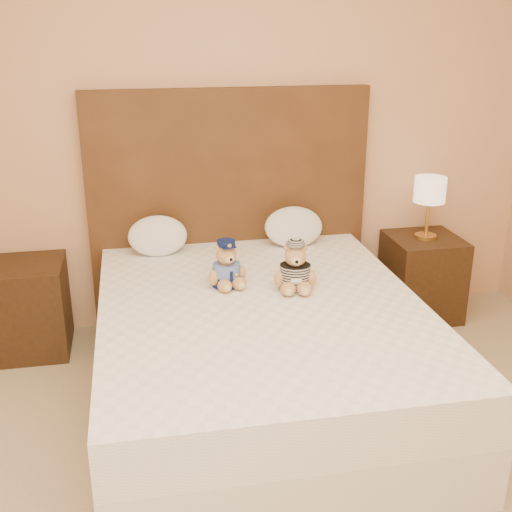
{
  "coord_description": "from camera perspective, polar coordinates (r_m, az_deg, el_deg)",
  "views": [
    {
      "loc": [
        -0.59,
        -1.65,
        1.88
      ],
      "look_at": [
        0.02,
        1.45,
        0.71
      ],
      "focal_mm": 45.0,
      "sensor_mm": 36.0,
      "label": 1
    }
  ],
  "objects": [
    {
      "name": "nightstand_right",
      "position": [
        4.39,
        14.51,
        -1.8
      ],
      "size": [
        0.45,
        0.45,
        0.55
      ],
      "primitive_type": "cube",
      "color": "#361F11",
      "rests_on": "ground"
    },
    {
      "name": "nightstand_left",
      "position": [
        4.04,
        -19.61,
        -4.35
      ],
      "size": [
        0.45,
        0.45,
        0.55
      ],
      "primitive_type": "cube",
      "color": "#361F11",
      "rests_on": "ground"
    },
    {
      "name": "headboard",
      "position": [
        4.07,
        -2.36,
        4.16
      ],
      "size": [
        1.75,
        0.08,
        1.5
      ],
      "primitive_type": "cube",
      "color": "#533219",
      "rests_on": "ground"
    },
    {
      "name": "pillow_left",
      "position": [
        3.88,
        -8.74,
        1.94
      ],
      "size": [
        0.35,
        0.23,
        0.25
      ],
      "primitive_type": "ellipsoid",
      "color": "white",
      "rests_on": "bed"
    },
    {
      "name": "pillow_right",
      "position": [
        3.99,
        3.37,
        2.76
      ],
      "size": [
        0.37,
        0.24,
        0.26
      ],
      "primitive_type": "ellipsoid",
      "color": "white",
      "rests_on": "bed"
    },
    {
      "name": "room_walls",
      "position": [
        2.19,
        4.79,
        18.36
      ],
      "size": [
        4.04,
        4.52,
        2.72
      ],
      "color": "tan",
      "rests_on": "ground"
    },
    {
      "name": "teddy_police",
      "position": [
        3.36,
        -2.65,
        -0.68
      ],
      "size": [
        0.26,
        0.25,
        0.25
      ],
      "primitive_type": null,
      "rotation": [
        0.0,
        0.0,
        0.24
      ],
      "color": "#B37845",
      "rests_on": "bed"
    },
    {
      "name": "lamp",
      "position": [
        4.22,
        15.19,
        5.44
      ],
      "size": [
        0.2,
        0.2,
        0.4
      ],
      "color": "gold",
      "rests_on": "nightstand_right"
    },
    {
      "name": "bed",
      "position": [
        3.32,
        0.51,
        -8.55
      ],
      "size": [
        1.6,
        2.0,
        0.55
      ],
      "color": "white",
      "rests_on": "ground"
    },
    {
      "name": "teddy_prisoner",
      "position": [
        3.32,
        3.51,
        -0.94
      ],
      "size": [
        0.26,
        0.25,
        0.26
      ],
      "primitive_type": null,
      "rotation": [
        0.0,
        0.0,
        -0.16
      ],
      "color": "#B37845",
      "rests_on": "bed"
    }
  ]
}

